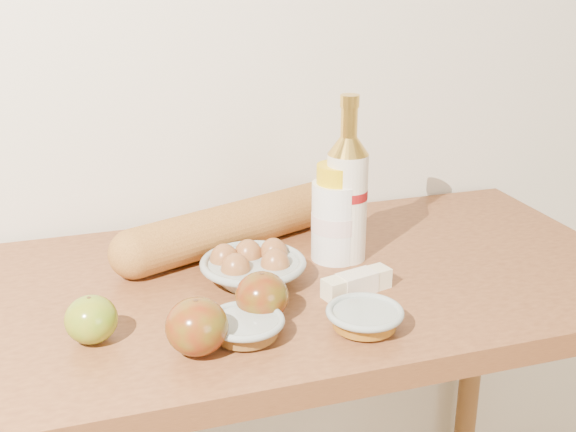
# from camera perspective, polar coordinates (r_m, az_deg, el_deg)

# --- Properties ---
(back_wall) EXTENTS (3.50, 0.02, 2.60)m
(back_wall) POSITION_cam_1_polar(r_m,az_deg,el_deg) (1.40, -4.70, 15.85)
(back_wall) COLOR beige
(back_wall) RESTS_ON ground
(table) EXTENTS (1.20, 0.60, 0.90)m
(table) POSITION_cam_1_polar(r_m,az_deg,el_deg) (1.25, -0.43, -10.02)
(table) COLOR brown
(table) RESTS_ON ground
(bourbon_bottle) EXTENTS (0.09, 0.09, 0.29)m
(bourbon_bottle) POSITION_cam_1_polar(r_m,az_deg,el_deg) (1.23, 4.68, 1.67)
(bourbon_bottle) COLOR beige
(bourbon_bottle) RESTS_ON table
(cream_bottle) EXTENTS (0.09, 0.09, 0.17)m
(cream_bottle) POSITION_cam_1_polar(r_m,az_deg,el_deg) (1.24, 3.83, 0.02)
(cream_bottle) COLOR white
(cream_bottle) RESTS_ON table
(egg_bowl) EXTENTS (0.18, 0.18, 0.06)m
(egg_bowl) POSITION_cam_1_polar(r_m,az_deg,el_deg) (1.18, -2.82, -4.04)
(egg_bowl) COLOR #96A49F
(egg_bowl) RESTS_ON table
(baguette) EXTENTS (0.50, 0.26, 0.08)m
(baguette) POSITION_cam_1_polar(r_m,az_deg,el_deg) (1.30, -3.90, -0.67)
(baguette) COLOR #BD803A
(baguette) RESTS_ON table
(apple_yellowgreen) EXTENTS (0.08, 0.08, 0.07)m
(apple_yellowgreen) POSITION_cam_1_polar(r_m,az_deg,el_deg) (1.03, -15.28, -7.88)
(apple_yellowgreen) COLOR olive
(apple_yellowgreen) RESTS_ON table
(apple_redgreen_front) EXTENTS (0.11, 0.11, 0.08)m
(apple_redgreen_front) POSITION_cam_1_polar(r_m,az_deg,el_deg) (0.98, -7.21, -8.66)
(apple_redgreen_front) COLOR maroon
(apple_redgreen_front) RESTS_ON table
(apple_redgreen_right) EXTENTS (0.08, 0.08, 0.07)m
(apple_redgreen_right) POSITION_cam_1_polar(r_m,az_deg,el_deg) (1.06, -2.08, -6.35)
(apple_redgreen_right) COLOR maroon
(apple_redgreen_right) RESTS_ON table
(sugar_bowl) EXTENTS (0.11, 0.11, 0.03)m
(sugar_bowl) POSITION_cam_1_polar(r_m,az_deg,el_deg) (1.02, -3.40, -8.75)
(sugar_bowl) COLOR #95A29D
(sugar_bowl) RESTS_ON table
(syrup_bowl) EXTENTS (0.14, 0.14, 0.03)m
(syrup_bowl) POSITION_cam_1_polar(r_m,az_deg,el_deg) (1.04, 6.07, -8.02)
(syrup_bowl) COLOR #95A39E
(syrup_bowl) RESTS_ON table
(butter_stick) EXTENTS (0.12, 0.06, 0.03)m
(butter_stick) POSITION_cam_1_polar(r_m,az_deg,el_deg) (1.14, 5.45, -5.31)
(butter_stick) COLOR beige
(butter_stick) RESTS_ON table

